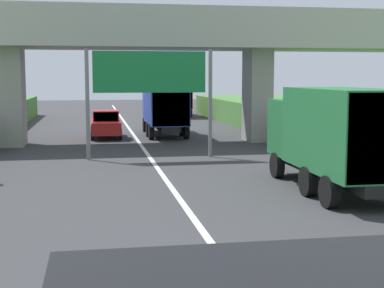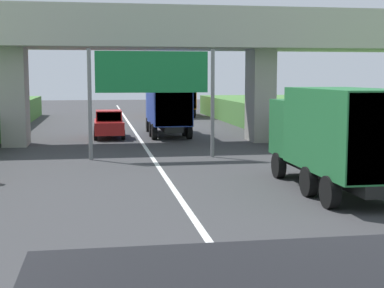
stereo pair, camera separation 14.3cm
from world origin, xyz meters
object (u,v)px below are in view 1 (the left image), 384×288
object	(u,v)px
truck_blue	(164,106)
truck_green	(333,134)
car_red	(106,124)
overhead_highway_sign	(150,79)
truck_orange	(175,96)

from	to	relation	value
truck_blue	truck_green	bearing A→B (deg)	-80.27
truck_blue	car_red	xyz separation A→B (m)	(-3.76, -0.88, -1.08)
truck_blue	car_red	world-z (taller)	truck_blue
overhead_highway_sign	truck_orange	world-z (taller)	overhead_highway_sign
truck_green	car_red	size ratio (longest dim) A/B	1.78
truck_orange	car_red	xyz separation A→B (m)	(-7.04, -18.71, -1.08)
overhead_highway_sign	truck_blue	xyz separation A→B (m)	(1.92, 10.20, -1.78)
overhead_highway_sign	truck_orange	size ratio (longest dim) A/B	0.81
truck_blue	truck_orange	bearing A→B (deg)	79.59
truck_green	car_red	world-z (taller)	truck_green
truck_blue	truck_green	distance (m)	19.23
overhead_highway_sign	car_red	size ratio (longest dim) A/B	1.43
truck_orange	truck_green	bearing A→B (deg)	-90.04
truck_orange	truck_green	xyz separation A→B (m)	(-0.03, -36.78, 0.00)
truck_orange	truck_green	world-z (taller)	same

